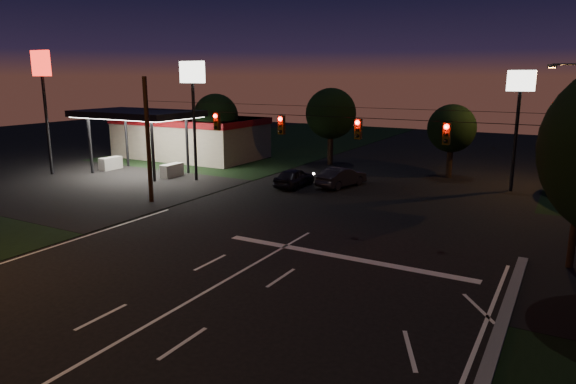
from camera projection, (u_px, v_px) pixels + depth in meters
The scene contains 16 objects.
ground at pixel (90, 358), 14.92m from camera, with size 140.00×140.00×0.00m, color black.
cross_street_left at pixel (81, 186), 38.07m from camera, with size 20.00×16.00×0.02m, color black.
stop_bar at pixel (342, 257), 23.26m from camera, with size 12.00×0.50×0.01m, color silver.
utility_pole_right at pixel (569, 268), 21.94m from camera, with size 0.30×0.30×9.00m, color black.
utility_pole_left at pixel (152, 202), 33.40m from camera, with size 0.28×0.28×8.00m, color black.
signal_span at pixel (318, 126), 26.42m from camera, with size 24.00×0.40×1.56m.
gas_station at pixel (187, 134), 50.67m from camera, with size 14.20×16.10×5.25m.
pole_sign_left_near at pixel (193, 90), 38.76m from camera, with size 2.20×0.30×9.10m.
pole_sign_left_far at pixel (43, 81), 40.96m from camera, with size 2.00×0.30×10.00m.
pole_sign_right at pixel (519, 102), 35.22m from camera, with size 1.80×0.30×8.40m.
street_light_right_far at pixel (571, 117), 35.60m from camera, with size 2.20×0.35×9.00m.
tree_far_a at pixel (217, 117), 48.17m from camera, with size 4.20×4.20×6.42m.
tree_far_b at pixel (332, 114), 46.72m from camera, with size 4.60×4.60×6.98m.
tree_far_c at pixel (452, 129), 40.76m from camera, with size 3.80×3.80×5.86m.
car_oncoming_a at pixel (294, 177), 37.84m from camera, with size 1.66×4.12×1.40m, color black.
car_oncoming_b at pixel (342, 177), 37.89m from camera, with size 1.52×4.36×1.44m, color black.
Camera 1 is at (11.63, -8.92, 8.02)m, focal length 32.00 mm.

